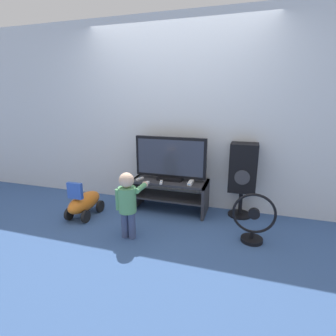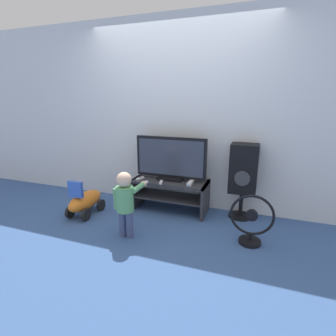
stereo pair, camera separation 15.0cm
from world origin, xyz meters
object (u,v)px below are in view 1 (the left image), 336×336
object	(u,v)px
remote_secondary	(161,182)
child	(128,200)
remote_primary	(140,179)
speaker_tower	(243,170)
television	(170,159)
ride_on_toy	(84,202)
game_console	(191,183)
floor_fan	(253,220)

from	to	relation	value
remote_secondary	child	xyz separation A→B (m)	(-0.15, -0.69, -0.00)
remote_primary	speaker_tower	size ratio (longest dim) A/B	0.14
television	remote_primary	bearing A→B (deg)	-163.32
remote_secondary	television	bearing A→B (deg)	68.82
child	ride_on_toy	world-z (taller)	child
game_console	child	size ratio (longest dim) A/B	0.24
game_console	remote_secondary	distance (m)	0.39
remote_secondary	game_console	bearing A→B (deg)	11.77
child	game_console	bearing A→B (deg)	55.21
child	remote_primary	bearing A→B (deg)	103.74
television	child	bearing A→B (deg)	-104.32
game_console	television	bearing A→B (deg)	161.42
child	speaker_tower	bearing A→B (deg)	39.45
television	game_console	bearing A→B (deg)	-18.58
television	speaker_tower	distance (m)	0.96
remote_primary	speaker_tower	world-z (taller)	speaker_tower
television	remote_primary	world-z (taller)	television
floor_fan	ride_on_toy	world-z (taller)	floor_fan
speaker_tower	floor_fan	distance (m)	0.77
speaker_tower	ride_on_toy	size ratio (longest dim) A/B	1.59
speaker_tower	floor_fan	size ratio (longest dim) A/B	1.75
remote_secondary	child	bearing A→B (deg)	-102.40
child	ride_on_toy	bearing A→B (deg)	158.32
game_console	remote_primary	size ratio (longest dim) A/B	1.35
remote_secondary	ride_on_toy	xyz separation A→B (m)	(-0.96, -0.36, -0.26)
speaker_tower	floor_fan	world-z (taller)	speaker_tower
ride_on_toy	television	bearing A→B (deg)	28.03
television	floor_fan	size ratio (longest dim) A/B	1.74
television	game_console	world-z (taller)	television
remote_primary	child	world-z (taller)	child
floor_fan	ride_on_toy	xyz separation A→B (m)	(-2.14, 0.00, -0.06)
remote_primary	game_console	bearing A→B (deg)	1.38
floor_fan	ride_on_toy	bearing A→B (deg)	179.97
game_console	floor_fan	bearing A→B (deg)	-29.06
child	speaker_tower	distance (m)	1.53
remote_primary	television	bearing A→B (deg)	16.68
television	ride_on_toy	xyz separation A→B (m)	(-1.03, -0.55, -0.54)
ride_on_toy	remote_primary	bearing A→B (deg)	34.34
remote_primary	child	xyz separation A→B (m)	(0.18, -0.75, -0.00)
game_console	speaker_tower	xyz separation A→B (m)	(0.64, 0.20, 0.18)
game_console	ride_on_toy	distance (m)	1.43
game_console	floor_fan	world-z (taller)	floor_fan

